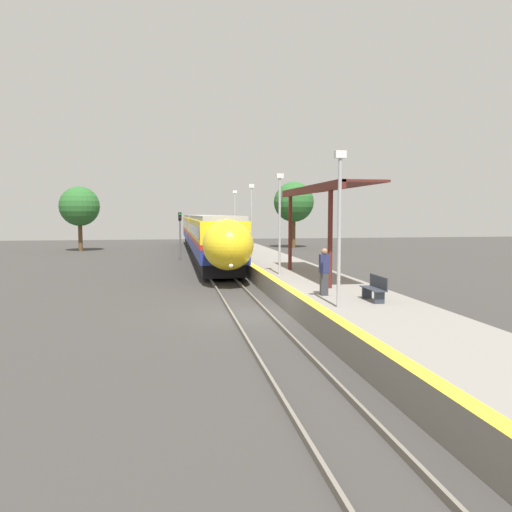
{
  "coord_description": "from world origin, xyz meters",
  "views": [
    {
      "loc": [
        -2.95,
        -19.19,
        3.96
      ],
      "look_at": [
        0.54,
        1.63,
        2.18
      ],
      "focal_mm": 35.0,
      "sensor_mm": 36.0,
      "label": 1
    }
  ],
  "objects_px": {
    "train": "(204,233)",
    "railway_signal": "(180,231)",
    "person_waiting": "(324,271)",
    "lamppost_near": "(339,218)",
    "lamppost_mid": "(280,217)",
    "platform_bench": "(375,288)",
    "lamppost_farthest": "(235,216)",
    "lamppost_far": "(251,216)"
  },
  "relations": [
    {
      "from": "platform_bench",
      "to": "lamppost_near",
      "type": "height_order",
      "value": "lamppost_near"
    },
    {
      "from": "train",
      "to": "railway_signal",
      "type": "relative_size",
      "value": 10.91
    },
    {
      "from": "lamppost_near",
      "to": "lamppost_mid",
      "type": "bearing_deg",
      "value": 90.0
    },
    {
      "from": "train",
      "to": "lamppost_mid",
      "type": "distance_m",
      "value": 23.07
    },
    {
      "from": "lamppost_near",
      "to": "lamppost_far",
      "type": "height_order",
      "value": "same"
    },
    {
      "from": "person_waiting",
      "to": "train",
      "type": "bearing_deg",
      "value": 95.08
    },
    {
      "from": "train",
      "to": "railway_signal",
      "type": "height_order",
      "value": "railway_signal"
    },
    {
      "from": "train",
      "to": "lamppost_far",
      "type": "xyz_separation_m",
      "value": [
        2.38,
        -13.8,
        1.62
      ]
    },
    {
      "from": "lamppost_far",
      "to": "lamppost_near",
      "type": "bearing_deg",
      "value": -90.0
    },
    {
      "from": "railway_signal",
      "to": "train",
      "type": "bearing_deg",
      "value": 62.64
    },
    {
      "from": "train",
      "to": "lamppost_farthest",
      "type": "bearing_deg",
      "value": -63.24
    },
    {
      "from": "person_waiting",
      "to": "lamppost_near",
      "type": "relative_size",
      "value": 0.35
    },
    {
      "from": "lamppost_mid",
      "to": "lamppost_near",
      "type": "bearing_deg",
      "value": -90.0
    },
    {
      "from": "person_waiting",
      "to": "railway_signal",
      "type": "xyz_separation_m",
      "value": [
        -4.93,
        25.15,
        0.68
      ]
    },
    {
      "from": "platform_bench",
      "to": "lamppost_near",
      "type": "relative_size",
      "value": 0.29
    },
    {
      "from": "person_waiting",
      "to": "lamppost_far",
      "type": "relative_size",
      "value": 0.35
    },
    {
      "from": "lamppost_farthest",
      "to": "person_waiting",
      "type": "bearing_deg",
      "value": -89.42
    },
    {
      "from": "platform_bench",
      "to": "lamppost_farthest",
      "type": "relative_size",
      "value": 0.29
    },
    {
      "from": "railway_signal",
      "to": "lamppost_near",
      "type": "distance_m",
      "value": 27.95
    },
    {
      "from": "platform_bench",
      "to": "lamppost_farthest",
      "type": "bearing_deg",
      "value": 93.63
    },
    {
      "from": "train",
      "to": "lamppost_mid",
      "type": "xyz_separation_m",
      "value": [
        2.38,
        -22.89,
        1.62
      ]
    },
    {
      "from": "railway_signal",
      "to": "lamppost_farthest",
      "type": "distance_m",
      "value": 4.87
    },
    {
      "from": "person_waiting",
      "to": "platform_bench",
      "type": "bearing_deg",
      "value": -45.51
    },
    {
      "from": "person_waiting",
      "to": "lamppost_mid",
      "type": "distance_m",
      "value": 7.01
    },
    {
      "from": "railway_signal",
      "to": "lamppost_farthest",
      "type": "height_order",
      "value": "lamppost_farthest"
    },
    {
      "from": "lamppost_near",
      "to": "platform_bench",
      "type": "bearing_deg",
      "value": 29.05
    },
    {
      "from": "train",
      "to": "lamppost_near",
      "type": "distance_m",
      "value": 32.1
    },
    {
      "from": "train",
      "to": "person_waiting",
      "type": "bearing_deg",
      "value": -84.92
    },
    {
      "from": "lamppost_near",
      "to": "lamppost_mid",
      "type": "height_order",
      "value": "same"
    },
    {
      "from": "person_waiting",
      "to": "lamppost_mid",
      "type": "bearing_deg",
      "value": 92.15
    },
    {
      "from": "platform_bench",
      "to": "lamppost_far",
      "type": "xyz_separation_m",
      "value": [
        -1.67,
        17.24,
        2.45
      ]
    },
    {
      "from": "lamppost_farthest",
      "to": "train",
      "type": "bearing_deg",
      "value": 116.76
    },
    {
      "from": "train",
      "to": "platform_bench",
      "type": "relative_size",
      "value": 30.38
    },
    {
      "from": "train",
      "to": "platform_bench",
      "type": "distance_m",
      "value": 31.32
    },
    {
      "from": "train",
      "to": "person_waiting",
      "type": "xyz_separation_m",
      "value": [
        2.63,
        -29.61,
        -0.37
      ]
    },
    {
      "from": "platform_bench",
      "to": "lamppost_near",
      "type": "xyz_separation_m",
      "value": [
        -1.67,
        -0.93,
        2.45
      ]
    },
    {
      "from": "lamppost_near",
      "to": "lamppost_farthest",
      "type": "distance_m",
      "value": 27.26
    },
    {
      "from": "person_waiting",
      "to": "railway_signal",
      "type": "bearing_deg",
      "value": 101.1
    },
    {
      "from": "lamppost_mid",
      "to": "lamppost_farthest",
      "type": "bearing_deg",
      "value": 90.0
    },
    {
      "from": "platform_bench",
      "to": "lamppost_far",
      "type": "bearing_deg",
      "value": 95.53
    },
    {
      "from": "train",
      "to": "lamppost_far",
      "type": "relative_size",
      "value": 8.84
    },
    {
      "from": "platform_bench",
      "to": "railway_signal",
      "type": "bearing_deg",
      "value": 103.43
    }
  ]
}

